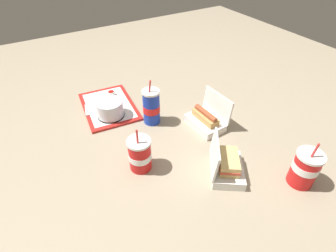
% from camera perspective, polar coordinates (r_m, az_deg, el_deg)
% --- Properties ---
extents(ground_plane, '(3.20, 3.20, 0.00)m').
position_cam_1_polar(ground_plane, '(1.27, 1.25, -1.14)').
color(ground_plane, gray).
extents(food_tray, '(0.40, 0.30, 0.01)m').
position_cam_1_polar(food_tray, '(1.46, -12.76, 4.19)').
color(food_tray, red).
rests_on(food_tray, ground_plane).
extents(cake_container, '(0.14, 0.14, 0.08)m').
position_cam_1_polar(cake_container, '(1.35, -12.48, 3.59)').
color(cake_container, black).
rests_on(cake_container, food_tray).
extents(ketchup_cup, '(0.04, 0.04, 0.02)m').
position_cam_1_polar(ketchup_cup, '(1.53, -12.26, 6.98)').
color(ketchup_cup, white).
rests_on(ketchup_cup, food_tray).
extents(napkin_stack, '(0.12, 0.12, 0.00)m').
position_cam_1_polar(napkin_stack, '(1.44, -15.62, 3.69)').
color(napkin_stack, white).
rests_on(napkin_stack, food_tray).
extents(plastic_fork, '(0.11, 0.05, 0.00)m').
position_cam_1_polar(plastic_fork, '(1.53, -12.14, 6.60)').
color(plastic_fork, white).
rests_on(plastic_fork, food_tray).
extents(clamshell_hotdog_front, '(0.19, 0.15, 0.16)m').
position_cam_1_polar(clamshell_hotdog_front, '(1.29, 8.36, 1.50)').
color(clamshell_hotdog_front, white).
rests_on(clamshell_hotdog_front, ground_plane).
extents(clamshell_sandwich_center, '(0.22, 0.21, 0.16)m').
position_cam_1_polar(clamshell_sandwich_center, '(1.08, 12.50, -8.35)').
color(clamshell_sandwich_center, white).
rests_on(clamshell_sandwich_center, ground_plane).
extents(soda_cup_back, '(0.10, 0.10, 0.21)m').
position_cam_1_polar(soda_cup_back, '(1.06, -6.14, -6.15)').
color(soda_cup_back, red).
rests_on(soda_cup_back, ground_plane).
extents(soda_cup_center, '(0.10, 0.10, 0.21)m').
position_cam_1_polar(soda_cup_center, '(1.12, 27.67, -8.11)').
color(soda_cup_center, red).
rests_on(soda_cup_center, ground_plane).
extents(soda_cup_front, '(0.09, 0.09, 0.24)m').
position_cam_1_polar(soda_cup_front, '(1.28, -3.63, 4.17)').
color(soda_cup_front, '#1938B7').
rests_on(soda_cup_front, ground_plane).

